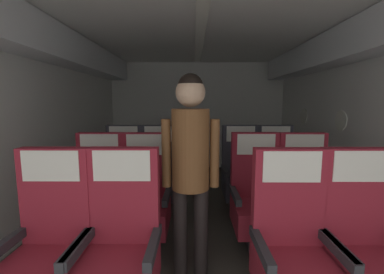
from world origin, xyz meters
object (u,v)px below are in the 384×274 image
at_px(flight_attendant, 190,158).
at_px(seat_c_left_aisle, 158,176).
at_px(seat_b_right_aisle, 306,201).
at_px(seat_c_left_window, 123,176).
at_px(seat_a_right_window, 294,255).
at_px(seat_c_right_window, 241,176).
at_px(seat_a_right_aisle, 365,254).
at_px(seat_c_right_aisle, 276,176).
at_px(seat_a_left_aisle, 120,252).
at_px(seat_b_left_window, 98,201).
at_px(seat_b_right_window, 257,201).
at_px(seat_a_left_window, 48,253).
at_px(seat_b_left_aisle, 145,201).

bearing_deg(flight_attendant, seat_c_left_aisle, -72.21).
xyz_separation_m(seat_b_right_aisle, seat_c_left_window, (-1.97, 0.83, 0.00)).
height_order(seat_a_right_window, seat_c_right_window, same).
bearing_deg(seat_a_right_aisle, seat_c_right_aisle, 90.29).
bearing_deg(seat_a_left_aisle, seat_c_left_window, 104.89).
bearing_deg(seat_b_left_window, seat_a_left_aisle, -61.72).
bearing_deg(seat_a_right_window, seat_b_right_window, 90.94).
relative_size(seat_b_left_window, seat_b_right_aisle, 1.00).
bearing_deg(seat_a_left_window, seat_c_left_aisle, 74.55).
xyz_separation_m(seat_a_left_aisle, seat_a_right_window, (1.08, -0.02, 0.00)).
distance_m(seat_a_left_aisle, seat_b_left_window, 0.95).
relative_size(seat_a_right_aisle, seat_a_right_window, 1.00).
bearing_deg(seat_b_left_aisle, seat_c_left_aisle, 89.06).
bearing_deg(seat_a_right_aisle, seat_b_right_aisle, 90.21).
xyz_separation_m(seat_b_left_aisle, seat_c_left_window, (-0.44, 0.84, 0.00)).
bearing_deg(seat_a_left_aisle, seat_b_left_aisle, 90.17).
bearing_deg(seat_b_right_aisle, seat_c_left_window, 157.08).
bearing_deg(seat_a_left_window, seat_a_right_aisle, 0.06).
height_order(seat_b_left_window, seat_c_right_window, same).
distance_m(seat_b_right_aisle, flight_attendant, 1.30).
bearing_deg(seat_c_left_window, seat_b_left_aisle, -62.21).
bearing_deg(seat_b_left_aisle, seat_b_right_window, 1.08).
bearing_deg(seat_c_left_window, seat_b_right_window, -28.46).
xyz_separation_m(seat_a_left_window, seat_b_right_aisle, (1.98, 0.85, 0.00)).
distance_m(seat_a_left_aisle, seat_c_right_window, 2.00).
xyz_separation_m(seat_a_right_aisle, seat_b_right_aisle, (-0.00, 0.84, 0.00)).
distance_m(seat_a_left_window, seat_b_right_window, 1.75).
relative_size(seat_c_right_aisle, seat_c_right_window, 1.00).
relative_size(seat_a_right_aisle, seat_b_left_aisle, 1.00).
bearing_deg(seat_b_right_aisle, flight_attendant, -156.89).
bearing_deg(seat_a_right_aisle, seat_b_left_window, 156.90).
relative_size(seat_c_left_window, seat_c_right_aisle, 1.00).
bearing_deg(seat_c_left_window, seat_a_left_aisle, -75.11).
bearing_deg(flight_attendant, seat_a_left_aisle, 40.14).
xyz_separation_m(seat_a_left_window, seat_b_right_window, (1.52, 0.86, 0.00)).
bearing_deg(seat_a_right_window, seat_c_right_window, 90.32).
xyz_separation_m(seat_b_left_aisle, seat_b_right_aisle, (1.53, 0.01, 0.00)).
xyz_separation_m(seat_b_right_window, seat_c_right_window, (0.00, 0.84, 0.00)).
bearing_deg(seat_c_right_aisle, seat_c_left_aisle, -179.55).
xyz_separation_m(seat_a_left_window, seat_b_left_window, (0.00, 0.85, 0.00)).
relative_size(seat_b_left_aisle, seat_c_left_window, 1.00).
xyz_separation_m(seat_a_right_aisle, seat_c_left_aisle, (-1.52, 1.68, 0.00)).
distance_m(seat_a_right_window, flight_attendant, 0.92).
bearing_deg(seat_b_right_aisle, seat_c_right_window, 118.14).
xyz_separation_m(seat_c_left_aisle, flight_attendant, (0.43, -1.30, 0.52)).
bearing_deg(seat_b_left_aisle, seat_a_left_window, -118.20).
bearing_deg(seat_b_left_window, flight_attendant, -27.70).
relative_size(seat_a_left_window, seat_a_right_aisle, 1.00).
height_order(seat_a_left_window, seat_a_left_aisle, same).
xyz_separation_m(seat_a_right_window, seat_b_left_window, (-1.53, 0.86, 0.00)).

